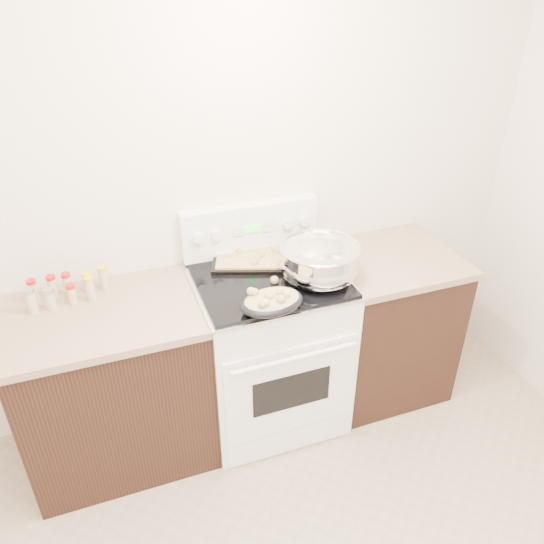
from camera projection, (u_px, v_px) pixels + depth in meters
name	position (u px, v px, depth m)	size (l,w,h in m)	color
room_shell	(342.00, 331.00, 1.08)	(4.10, 3.60, 2.75)	silver
counter_left	(117.00, 384.00, 2.73)	(0.93, 0.67, 0.92)	black
counter_right	(382.00, 322.00, 3.19)	(0.73, 0.67, 0.92)	black
kitchen_range	(269.00, 346.00, 2.95)	(0.78, 0.73, 1.22)	white
mixing_bowl	(320.00, 262.00, 2.66)	(0.51, 0.51, 0.24)	silver
roasting_pan	(272.00, 301.00, 2.44)	(0.33, 0.25, 0.11)	black
baking_sheet	(253.00, 258.00, 2.85)	(0.50, 0.43, 0.06)	black
wooden_spoon	(275.00, 276.00, 2.70)	(0.14, 0.25, 0.04)	tan
blue_ladle	(314.00, 271.00, 2.70)	(0.19, 0.21, 0.09)	#89B9CC
spice_jars	(64.00, 289.00, 2.55)	(0.38, 0.15, 0.13)	#BFB28C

